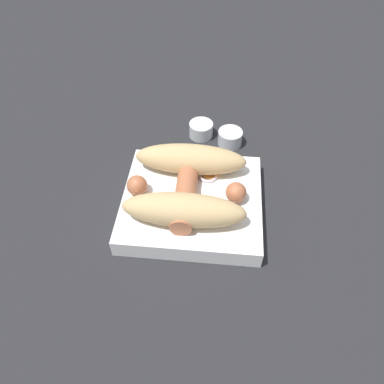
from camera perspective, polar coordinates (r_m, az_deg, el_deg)
name	(u,v)px	position (r m, az deg, el deg)	size (l,w,h in m)	color
ground_plane	(192,209)	(0.61, 0.00, -2.55)	(3.00, 3.00, 0.00)	#232326
food_tray	(192,203)	(0.59, 0.00, -1.62)	(0.22, 0.20, 0.03)	white
bread_roll	(187,183)	(0.57, -0.70, 1.38)	(0.18, 0.16, 0.05)	tan
sausage	(186,187)	(0.57, -0.87, 0.71)	(0.18, 0.15, 0.03)	#B26642
pickled_veggies	(216,168)	(0.62, 3.62, 3.75)	(0.06, 0.07, 0.01)	#F99E4C
condiment_cup_near	(230,138)	(0.71, 5.81, 8.15)	(0.05, 0.05, 0.03)	silver
condiment_cup_far	(202,130)	(0.73, 1.50, 9.39)	(0.05, 0.05, 0.03)	silver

